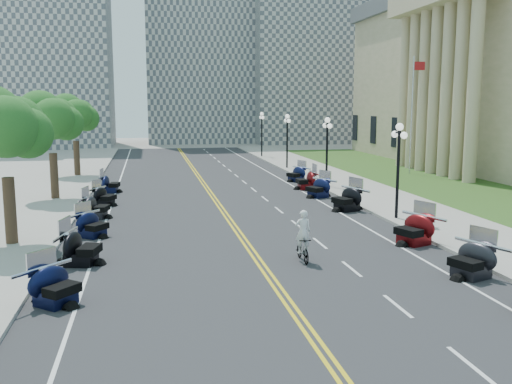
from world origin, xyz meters
TOP-DOWN VIEW (x-y plane):
  - ground at (0.00, 0.00)m, footprint 160.00×160.00m
  - road at (0.00, 10.00)m, footprint 16.00×90.00m
  - centerline_yellow_a at (-0.12, 10.00)m, footprint 0.12×90.00m
  - centerline_yellow_b at (0.12, 10.00)m, footprint 0.12×90.00m
  - edge_line_north at (6.40, 10.00)m, footprint 0.12×90.00m
  - edge_line_south at (-6.40, 10.00)m, footprint 0.12×90.00m
  - lane_dash_3 at (3.20, -12.00)m, footprint 0.12×2.00m
  - lane_dash_4 at (3.20, -8.00)m, footprint 0.12×2.00m
  - lane_dash_5 at (3.20, -4.00)m, footprint 0.12×2.00m
  - lane_dash_6 at (3.20, 0.00)m, footprint 0.12×2.00m
  - lane_dash_7 at (3.20, 4.00)m, footprint 0.12×2.00m
  - lane_dash_8 at (3.20, 8.00)m, footprint 0.12×2.00m
  - lane_dash_9 at (3.20, 12.00)m, footprint 0.12×2.00m
  - lane_dash_10 at (3.20, 16.00)m, footprint 0.12×2.00m
  - lane_dash_11 at (3.20, 20.00)m, footprint 0.12×2.00m
  - lane_dash_12 at (3.20, 24.00)m, footprint 0.12×2.00m
  - lane_dash_13 at (3.20, 28.00)m, footprint 0.12×2.00m
  - lane_dash_14 at (3.20, 32.00)m, footprint 0.12×2.00m
  - lane_dash_15 at (3.20, 36.00)m, footprint 0.12×2.00m
  - lane_dash_16 at (3.20, 40.00)m, footprint 0.12×2.00m
  - lane_dash_17 at (3.20, 44.00)m, footprint 0.12×2.00m
  - lane_dash_18 at (3.20, 48.00)m, footprint 0.12×2.00m
  - lane_dash_19 at (3.20, 52.00)m, footprint 0.12×2.00m
  - sidewalk_north at (10.50, 10.00)m, footprint 5.00×90.00m
  - sidewalk_south at (-10.50, 10.00)m, footprint 5.00×90.00m
  - lawn at (17.50, 18.00)m, footprint 9.00×60.00m
  - distant_block_a at (-18.00, 62.00)m, footprint 18.00×14.00m
  - distant_block_b at (4.00, 68.00)m, footprint 16.00×12.00m
  - distant_block_c at (22.00, 65.00)m, footprint 20.00×14.00m
  - street_lamp_2 at (8.60, 4.00)m, footprint 0.50×1.20m
  - street_lamp_3 at (8.60, 16.00)m, footprint 0.50×1.20m
  - street_lamp_4 at (8.60, 28.00)m, footprint 0.50×1.20m
  - street_lamp_5 at (8.60, 40.00)m, footprint 0.50×1.20m
  - flagpole at (18.00, 22.00)m, footprint 1.10×0.20m
  - tree_2 at (-10.00, 2.00)m, footprint 4.80×4.80m
  - tree_3 at (-10.00, 14.00)m, footprint 4.80×4.80m
  - tree_4 at (-10.00, 26.00)m, footprint 4.80×4.80m
  - motorcycle_n_4 at (6.97, -5.78)m, footprint 2.61×2.61m
  - motorcycle_n_5 at (7.18, -0.92)m, footprint 2.76×2.76m
  - motorcycle_n_7 at (7.00, 7.14)m, footprint 2.75×2.75m
  - motorcycle_n_8 at (6.73, 11.91)m, footprint 2.66×2.66m
  - motorcycle_n_9 at (6.94, 15.46)m, footprint 2.13×2.13m
  - motorcycle_n_10 at (7.30, 19.65)m, footprint 2.50×2.50m
  - motorcycle_s_4 at (-7.03, -5.94)m, footprint 2.72×2.72m
  - motorcycle_s_5 at (-6.75, -1.50)m, footprint 2.53×2.53m
  - motorcycle_s_6 at (-6.74, 3.11)m, footprint 2.59×2.59m
  - motorcycle_s_7 at (-6.95, 7.54)m, footprint 2.36×2.36m
  - motorcycle_s_8 at (-6.79, 11.36)m, footprint 2.44×2.44m
  - motorcycle_s_9 at (-6.77, 16.60)m, footprint 2.18×2.18m
  - bicycle at (1.67, -2.68)m, footprint 0.48×1.66m
  - cyclist_rider at (1.67, -2.68)m, footprint 0.62×0.41m

SIDE VIEW (x-z plane):
  - ground at x=0.00m, z-range 0.00..0.00m
  - road at x=0.00m, z-range 0.00..0.01m
  - centerline_yellow_a at x=-0.12m, z-range 0.01..0.01m
  - centerline_yellow_b at x=0.12m, z-range 0.01..0.01m
  - edge_line_north at x=6.40m, z-range 0.01..0.01m
  - edge_line_south at x=-6.40m, z-range 0.01..0.01m
  - lane_dash_3 at x=3.20m, z-range 0.01..0.01m
  - lane_dash_4 at x=3.20m, z-range 0.01..0.01m
  - lane_dash_5 at x=3.20m, z-range 0.01..0.01m
  - lane_dash_6 at x=3.20m, z-range 0.01..0.01m
  - lane_dash_7 at x=3.20m, z-range 0.01..0.01m
  - lane_dash_8 at x=3.20m, z-range 0.01..0.01m
  - lane_dash_9 at x=3.20m, z-range 0.01..0.01m
  - lane_dash_10 at x=3.20m, z-range 0.01..0.01m
  - lane_dash_11 at x=3.20m, z-range 0.01..0.01m
  - lane_dash_12 at x=3.20m, z-range 0.01..0.01m
  - lane_dash_13 at x=3.20m, z-range 0.01..0.01m
  - lane_dash_14 at x=3.20m, z-range 0.01..0.01m
  - lane_dash_15 at x=3.20m, z-range 0.01..0.01m
  - lane_dash_16 at x=3.20m, z-range 0.01..0.01m
  - lane_dash_17 at x=3.20m, z-range 0.01..0.01m
  - lane_dash_18 at x=3.20m, z-range 0.01..0.01m
  - lane_dash_19 at x=3.20m, z-range 0.01..0.01m
  - lawn at x=17.50m, z-range 0.00..0.10m
  - sidewalk_north at x=10.50m, z-range 0.00..0.15m
  - sidewalk_south at x=-10.50m, z-range 0.00..0.15m
  - bicycle at x=1.67m, z-range 0.00..0.99m
  - motorcycle_s_8 at x=-6.79m, z-range 0.00..1.28m
  - motorcycle_s_6 at x=-6.74m, z-range 0.00..1.29m
  - motorcycle_n_10 at x=7.30m, z-range 0.00..1.33m
  - motorcycle_s_9 at x=-6.77m, z-range 0.00..1.34m
  - motorcycle_s_4 at x=-7.03m, z-range 0.00..1.35m
  - motorcycle_s_7 at x=-6.95m, z-range 0.00..1.37m
  - motorcycle_n_4 at x=6.97m, z-range 0.00..1.41m
  - motorcycle_n_8 at x=6.73m, z-range 0.00..1.41m
  - motorcycle_s_5 at x=-6.75m, z-range 0.00..1.46m
  - motorcycle_n_9 at x=6.94m, z-range 0.00..1.47m
  - motorcycle_n_5 at x=7.18m, z-range 0.00..1.49m
  - motorcycle_n_7 at x=7.00m, z-range 0.00..1.52m
  - cyclist_rider at x=1.67m, z-range 0.99..2.69m
  - street_lamp_2 at x=8.60m, z-range 0.15..5.05m
  - street_lamp_3 at x=8.60m, z-range 0.15..5.05m
  - street_lamp_4 at x=8.60m, z-range 0.15..5.05m
  - street_lamp_5 at x=8.60m, z-range 0.15..5.05m
  - tree_2 at x=-10.00m, z-range 0.15..9.35m
  - tree_3 at x=-10.00m, z-range 0.15..9.35m
  - tree_4 at x=-10.00m, z-range 0.15..9.35m
  - flagpole at x=18.00m, z-range 0.00..10.00m
  - distant_block_c at x=22.00m, z-range 0.00..22.00m
  - distant_block_a at x=-18.00m, z-range 0.00..26.00m
  - distant_block_b at x=4.00m, z-range 0.00..30.00m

